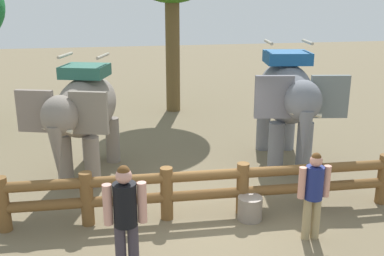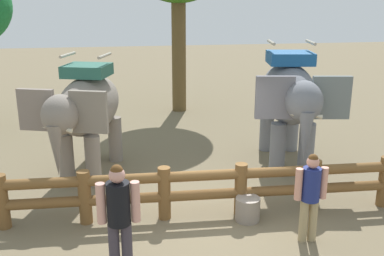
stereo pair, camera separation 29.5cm
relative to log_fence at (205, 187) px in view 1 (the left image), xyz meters
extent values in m
plane|color=#6D6047|center=(0.00, -0.17, -0.60)|extent=(60.00, 60.00, 0.00)
cylinder|color=brown|center=(-3.73, 0.12, -0.08)|extent=(0.24, 0.24, 1.05)
cylinder|color=brown|center=(-2.24, 0.07, -0.08)|extent=(0.24, 0.24, 1.05)
cylinder|color=brown|center=(-0.75, 0.02, -0.08)|extent=(0.24, 0.24, 1.05)
cylinder|color=brown|center=(0.75, -0.02, -0.08)|extent=(0.24, 0.24, 1.05)
cylinder|color=brown|center=(2.24, -0.07, -0.08)|extent=(0.24, 0.24, 1.05)
cylinder|color=brown|center=(3.73, -0.12, -0.08)|extent=(0.24, 0.24, 1.05)
cylinder|color=brown|center=(0.00, 0.00, -0.15)|extent=(7.46, 0.44, 0.20)
cylinder|color=brown|center=(0.00, 0.00, 0.25)|extent=(7.46, 0.44, 0.20)
cylinder|color=gray|center=(-2.17, 1.87, -0.02)|extent=(0.35, 0.35, 1.16)
cylinder|color=gray|center=(-2.78, 2.07, -0.02)|extent=(0.35, 0.35, 1.16)
cylinder|color=gray|center=(-1.69, 3.37, -0.02)|extent=(0.35, 0.35, 1.16)
cylinder|color=gray|center=(-2.30, 3.56, -0.02)|extent=(0.35, 0.35, 1.16)
ellipsoid|color=gray|center=(-2.23, 2.72, 1.07)|extent=(1.91, 2.85, 1.36)
ellipsoid|color=gray|center=(-2.71, 1.25, 1.24)|extent=(0.97, 1.06, 0.83)
cube|color=gray|center=(-2.14, 1.18, 1.29)|extent=(0.77, 0.35, 0.87)
cube|color=gray|center=(-3.22, 1.52, 1.29)|extent=(0.77, 0.35, 0.87)
cone|color=gray|center=(-2.81, 0.96, 0.57)|extent=(0.31, 0.31, 1.07)
cone|color=beige|center=(-2.63, 0.99, 1.00)|extent=(0.36, 0.20, 0.15)
cone|color=beige|center=(-2.92, 1.09, 1.00)|extent=(0.36, 0.20, 0.15)
cube|color=#265D4D|center=(-2.23, 2.72, 1.88)|extent=(1.21, 1.13, 0.27)
cylinder|color=#A59E8C|center=(-1.81, 2.58, 2.23)|extent=(0.31, 0.77, 0.07)
cylinder|color=#A59E8C|center=(-2.66, 2.86, 2.23)|extent=(0.31, 0.77, 0.07)
cylinder|color=slate|center=(2.84, 1.79, 0.02)|extent=(0.38, 0.38, 1.25)
cylinder|color=slate|center=(2.17, 1.90, 0.02)|extent=(0.38, 0.38, 1.25)
cylinder|color=slate|center=(3.12, 3.45, 0.02)|extent=(0.38, 0.38, 1.25)
cylinder|color=slate|center=(2.44, 3.56, 0.02)|extent=(0.38, 0.38, 1.25)
ellipsoid|color=slate|center=(2.64, 2.67, 1.20)|extent=(1.69, 2.98, 1.46)
ellipsoid|color=slate|center=(2.37, 1.03, 1.38)|extent=(0.94, 1.05, 0.89)
cube|color=slate|center=(2.99, 1.05, 1.43)|extent=(0.84, 0.26, 0.94)
cube|color=slate|center=(1.79, 1.24, 1.43)|extent=(0.84, 0.26, 0.94)
cone|color=slate|center=(2.32, 0.71, 0.66)|extent=(0.33, 0.33, 1.15)
cone|color=beige|center=(2.50, 0.77, 1.12)|extent=(0.39, 0.16, 0.16)
cone|color=beige|center=(2.17, 0.82, 1.12)|extent=(0.39, 0.16, 0.16)
cube|color=#184F88|center=(2.64, 2.67, 2.07)|extent=(1.20, 1.10, 0.29)
cylinder|color=#A59E8C|center=(3.11, 2.60, 2.45)|extent=(0.21, 0.85, 0.07)
cylinder|color=#A59E8C|center=(2.17, 2.75, 2.45)|extent=(0.21, 0.85, 0.07)
cylinder|color=#38323D|center=(-1.49, -1.69, -0.17)|extent=(0.17, 0.17, 0.87)
cylinder|color=#38323D|center=(-1.68, -1.68, -0.17)|extent=(0.17, 0.17, 0.87)
cylinder|color=black|center=(-1.59, -1.69, 0.60)|extent=(0.36, 0.36, 0.67)
cylinder|color=tan|center=(-1.34, -1.70, 0.62)|extent=(0.14, 0.14, 0.63)
cylinder|color=tan|center=(-1.84, -1.68, 0.62)|extent=(0.14, 0.14, 0.63)
sphere|color=tan|center=(-1.59, -1.69, 1.06)|extent=(0.24, 0.24, 0.24)
sphere|color=#593819|center=(-1.59, -1.69, 1.12)|extent=(0.19, 0.19, 0.19)
cylinder|color=tan|center=(1.74, -1.19, -0.21)|extent=(0.15, 0.15, 0.78)
cylinder|color=tan|center=(1.57, -1.19, -0.21)|extent=(0.15, 0.15, 0.78)
cylinder|color=navy|center=(1.65, -1.19, 0.47)|extent=(0.32, 0.32, 0.59)
cylinder|color=tan|center=(1.88, -1.20, 0.48)|extent=(0.13, 0.13, 0.56)
cylinder|color=tan|center=(1.43, -1.18, 0.48)|extent=(0.13, 0.13, 0.56)
sphere|color=tan|center=(1.65, -1.19, 0.87)|extent=(0.21, 0.21, 0.21)
sphere|color=#593819|center=(1.65, -1.19, 0.93)|extent=(0.17, 0.17, 0.17)
cylinder|color=brown|center=(0.63, 8.32, 1.57)|extent=(0.51, 0.51, 4.35)
cylinder|color=gray|center=(0.82, -0.31, -0.37)|extent=(0.47, 0.47, 0.46)
camera|label=1|loc=(-1.75, -7.79, 3.59)|focal=42.13mm
camera|label=2|loc=(-1.46, -7.85, 3.59)|focal=42.13mm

